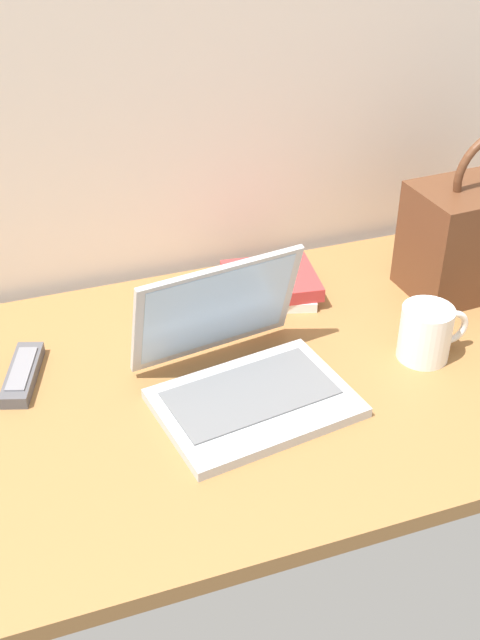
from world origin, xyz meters
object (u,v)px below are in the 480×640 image
Objects in this scene: remote_control_far at (23,374)px; book_stack at (271,284)px; laptop at (241,370)px; coffee_mug at (427,332)px.

book_stack is at bearing 12.79° from remote_control_far.
coffee_mug is at bearing -2.41° from laptop.
laptop is 2.60× the size of coffee_mug.
remote_control_far is at bearing 166.11° from coffee_mug.
remote_control_far is 0.51m from book_stack.
book_stack is at bearing 122.96° from coffee_mug.
coffee_mug is 0.71m from remote_control_far.
coffee_mug is 0.34m from book_stack.
laptop is 1.71× the size of book_stack.
book_stack is (0.16, 0.27, -0.02)m from laptop.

